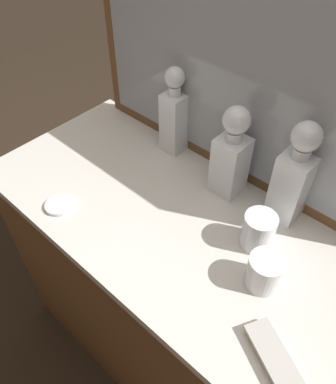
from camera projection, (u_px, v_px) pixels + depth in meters
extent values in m
plane|color=#2D2319|center=(168.00, 341.00, 1.74)|extent=(6.00, 6.00, 0.00)
cube|color=brown|center=(168.00, 292.00, 1.44)|extent=(1.13, 0.56, 0.86)
cube|color=silver|center=(168.00, 215.00, 1.12)|extent=(1.16, 0.58, 0.03)
cube|color=brown|center=(236.00, 80.00, 1.03)|extent=(1.03, 0.03, 0.62)
cube|color=gray|center=(233.00, 82.00, 1.03)|extent=(0.95, 0.01, 0.54)
cube|color=white|center=(174.00, 123.00, 1.24)|extent=(0.07, 0.07, 0.21)
cube|color=brown|center=(174.00, 133.00, 1.27)|extent=(0.06, 0.06, 0.13)
cylinder|color=white|center=(175.00, 91.00, 1.16)|extent=(0.04, 0.04, 0.03)
sphere|color=white|center=(175.00, 77.00, 1.13)|extent=(0.06, 0.06, 0.06)
cube|color=white|center=(230.00, 166.00, 1.11)|extent=(0.09, 0.09, 0.19)
cube|color=brown|center=(228.00, 176.00, 1.14)|extent=(0.07, 0.07, 0.10)
cylinder|color=white|center=(234.00, 135.00, 1.03)|extent=(0.05, 0.05, 0.03)
sphere|color=white|center=(237.00, 120.00, 1.00)|extent=(0.08, 0.08, 0.08)
cube|color=white|center=(291.00, 186.00, 1.04)|extent=(0.09, 0.09, 0.21)
cube|color=brown|center=(287.00, 196.00, 1.06)|extent=(0.07, 0.07, 0.13)
cylinder|color=white|center=(302.00, 153.00, 0.95)|extent=(0.05, 0.05, 0.03)
sphere|color=white|center=(307.00, 136.00, 0.92)|extent=(0.08, 0.08, 0.08)
cylinder|color=white|center=(258.00, 231.00, 0.99)|extent=(0.09, 0.09, 0.11)
cylinder|color=silver|center=(255.00, 242.00, 1.03)|extent=(0.08, 0.08, 0.01)
cylinder|color=white|center=(265.00, 272.00, 0.91)|extent=(0.09, 0.09, 0.09)
cylinder|color=silver|center=(262.00, 281.00, 0.94)|extent=(0.08, 0.08, 0.01)
cube|color=#B7A88C|center=(272.00, 358.00, 0.81)|extent=(0.15, 0.11, 0.01)
cube|color=#B7B5AD|center=(274.00, 355.00, 0.80)|extent=(0.17, 0.12, 0.01)
cylinder|color=silver|center=(59.00, 205.00, 1.12)|extent=(0.08, 0.08, 0.01)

